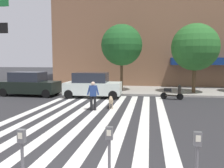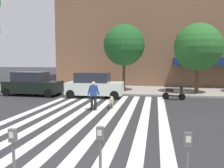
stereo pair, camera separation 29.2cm
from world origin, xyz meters
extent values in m
plane|color=#2B2B2D|center=(0.00, 6.81, 0.00)|extent=(160.00, 160.00, 0.00)
cube|color=#A09A91|center=(0.00, 16.62, 0.07)|extent=(80.00, 6.00, 0.15)
cube|color=silver|center=(-4.29, 6.81, 0.00)|extent=(0.45, 13.02, 0.01)
cube|color=silver|center=(-3.39, 6.81, 0.00)|extent=(0.45, 13.02, 0.01)
cube|color=silver|center=(-2.49, 6.81, 0.00)|extent=(0.45, 13.02, 0.01)
cube|color=silver|center=(-1.59, 6.81, 0.00)|extent=(0.45, 13.02, 0.01)
cube|color=silver|center=(-0.69, 6.81, 0.00)|extent=(0.45, 13.02, 0.01)
cube|color=silver|center=(0.21, 6.81, 0.00)|extent=(0.45, 13.02, 0.01)
cube|color=silver|center=(1.11, 6.81, 0.00)|extent=(0.45, 13.02, 0.01)
cube|color=silver|center=(2.01, 6.81, 0.00)|extent=(0.45, 13.02, 0.01)
cube|color=silver|center=(2.91, 6.81, 0.00)|extent=(0.45, 13.02, 0.01)
cube|color=navy|center=(7.61, 19.02, 2.75)|extent=(6.69, 1.60, 0.70)
cube|color=#515456|center=(-0.18, -0.89, 1.38)|extent=(0.14, 0.10, 0.26)
cube|color=beige|center=(-0.18, -0.94, 1.40)|extent=(0.09, 0.01, 0.12)
cylinder|color=#515456|center=(1.45, -0.45, 0.70)|extent=(0.06, 0.06, 1.10)
cube|color=#515456|center=(1.45, -0.45, 1.38)|extent=(0.14, 0.10, 0.26)
cube|color=beige|center=(1.45, -0.50, 1.40)|extent=(0.09, 0.01, 0.12)
cube|color=#515456|center=(3.12, -0.51, 1.38)|extent=(0.14, 0.10, 0.26)
cube|color=beige|center=(3.12, -0.56, 1.40)|extent=(0.09, 0.01, 0.12)
cube|color=black|center=(-7.25, 12.35, 0.71)|extent=(4.63, 2.02, 0.91)
cube|color=#232833|center=(-7.43, 12.36, 1.54)|extent=(2.61, 1.73, 0.75)
cylinder|color=black|center=(-5.41, 13.15, 0.33)|extent=(0.67, 0.24, 0.66)
cylinder|color=black|center=(-5.47, 11.44, 0.33)|extent=(0.67, 0.24, 0.66)
cylinder|color=black|center=(-9.02, 13.26, 0.33)|extent=(0.67, 0.24, 0.66)
cylinder|color=black|center=(-9.08, 11.55, 0.33)|extent=(0.67, 0.24, 0.66)
cube|color=silver|center=(-2.05, 12.35, 0.71)|extent=(4.31, 2.06, 0.91)
cube|color=#232833|center=(-2.22, 12.35, 1.53)|extent=(2.56, 1.79, 0.74)
cylinder|color=black|center=(-0.42, 13.29, 0.33)|extent=(0.66, 0.23, 0.66)
cylinder|color=black|center=(-0.38, 11.48, 0.33)|extent=(0.66, 0.23, 0.66)
cylinder|color=black|center=(-3.73, 13.22, 0.33)|extent=(0.66, 0.23, 0.66)
cylinder|color=black|center=(-3.69, 11.41, 0.33)|extent=(0.66, 0.23, 0.66)
cylinder|color=black|center=(4.39, 12.18, 0.24)|extent=(0.49, 0.19, 0.48)
cylinder|color=black|center=(3.26, 12.40, 0.24)|extent=(0.50, 0.23, 0.48)
cube|color=black|center=(3.78, 12.30, 0.29)|extent=(0.85, 0.47, 0.08)
cube|color=black|center=(3.53, 12.34, 0.69)|extent=(0.57, 0.39, 0.24)
cube|color=black|center=(4.34, 12.19, 0.74)|extent=(0.25, 0.31, 0.60)
cylinder|color=black|center=(4.34, 12.19, 1.09)|extent=(0.13, 0.50, 0.04)
cylinder|color=#4C3823|center=(-0.26, 15.59, 1.66)|extent=(0.25, 0.25, 3.03)
sphere|color=#1E5623|center=(-0.26, 15.59, 4.17)|extent=(3.61, 3.61, 3.61)
cylinder|color=#4C3823|center=(5.86, 15.25, 1.50)|extent=(0.30, 0.30, 2.70)
sphere|color=#286628|center=(5.86, 15.25, 3.91)|extent=(3.86, 3.86, 3.86)
cylinder|color=black|center=(-1.02, 7.74, 0.41)|extent=(0.18, 0.18, 0.82)
cylinder|color=black|center=(-0.82, 7.78, 0.41)|extent=(0.18, 0.18, 0.82)
cube|color=navy|center=(-0.92, 7.76, 1.12)|extent=(0.42, 0.31, 0.60)
cylinder|color=navy|center=(-1.16, 7.71, 1.15)|extent=(0.24, 0.13, 0.57)
cylinder|color=navy|center=(-0.69, 7.80, 1.15)|extent=(0.24, 0.13, 0.57)
sphere|color=beige|center=(-0.92, 7.76, 1.53)|extent=(0.26, 0.26, 0.22)
cylinder|color=tan|center=(-0.03, 8.54, 0.45)|extent=(0.40, 0.78, 0.26)
sphere|color=tan|center=(-0.11, 8.99, 0.55)|extent=(0.23, 0.23, 0.20)
cylinder|color=tan|center=(0.06, 8.08, 0.50)|extent=(0.08, 0.24, 0.16)
cylinder|color=tan|center=(-0.15, 8.79, 0.16)|extent=(0.07, 0.07, 0.32)
cylinder|color=tan|center=(-0.01, 8.81, 0.16)|extent=(0.07, 0.07, 0.32)
cylinder|color=tan|center=(-0.05, 8.28, 0.16)|extent=(0.07, 0.07, 0.32)
cylinder|color=tan|center=(0.09, 8.30, 0.16)|extent=(0.07, 0.07, 0.32)
camera|label=1|loc=(2.22, -4.88, 2.82)|focal=37.27mm
camera|label=2|loc=(2.51, -4.83, 2.82)|focal=37.27mm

